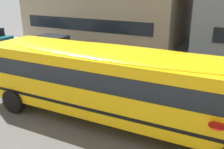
# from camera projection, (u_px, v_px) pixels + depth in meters

# --- Properties ---
(ground_plane) EXTENTS (400.00, 400.00, 0.00)m
(ground_plane) POSITION_uv_depth(u_px,v_px,m) (216.00, 128.00, 9.34)
(ground_plane) COLOR #54514F
(lane_centreline) EXTENTS (110.00, 0.16, 0.01)m
(lane_centreline) POSITION_uv_depth(u_px,v_px,m) (216.00, 128.00, 9.34)
(lane_centreline) COLOR silver
(lane_centreline) RESTS_ON ground_plane
(school_bus) EXTENTS (13.29, 3.15, 2.96)m
(school_bus) POSITION_uv_depth(u_px,v_px,m) (125.00, 81.00, 9.18)
(school_bus) COLOR yellow
(school_bus) RESTS_ON ground_plane
(parked_car_green_mid_block) EXTENTS (3.95, 1.99, 1.64)m
(parked_car_green_mid_block) POSITION_uv_depth(u_px,v_px,m) (54.00, 46.00, 18.61)
(parked_car_green_mid_block) COLOR #236038
(parked_car_green_mid_block) RESTS_ON ground_plane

